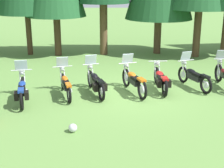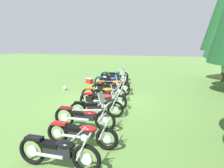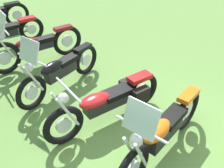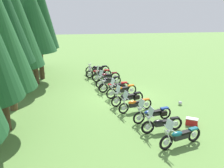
{
  "view_description": "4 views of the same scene",
  "coord_description": "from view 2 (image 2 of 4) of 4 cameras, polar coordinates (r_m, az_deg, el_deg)",
  "views": [
    {
      "loc": [
        -0.73,
        -11.74,
        4.09
      ],
      "look_at": [
        -0.69,
        -0.49,
        0.5
      ],
      "focal_mm": 52.35,
      "sensor_mm": 36.0,
      "label": 1
    },
    {
      "loc": [
        10.6,
        3.95,
        3.05
      ],
      "look_at": [
        -1.9,
        -0.2,
        0.58
      ],
      "focal_mm": 35.91,
      "sensor_mm": 36.0,
      "label": 2
    },
    {
      "loc": [
        -1.94,
        2.17,
        3.29
      ],
      "look_at": [
        1.44,
        0.06,
        0.54
      ],
      "focal_mm": 43.43,
      "sensor_mm": 36.0,
      "label": 3
    },
    {
      "loc": [
        -15.63,
        2.86,
        5.94
      ],
      "look_at": [
        0.03,
        0.68,
        0.97
      ],
      "focal_mm": 40.02,
      "sensor_mm": 36.0,
      "label": 4
    }
  ],
  "objects": [
    {
      "name": "motorcycle_7",
      "position": [
        9.13,
        -3.7,
        -5.86
      ],
      "size": [
        1.04,
        2.09,
        1.35
      ],
      "rotation": [
        0.0,
        0.0,
        1.95
      ],
      "color": "black",
      "rests_on": "ground_plane"
    },
    {
      "name": "ground_plane",
      "position": [
        11.72,
        -1.99,
        -4.46
      ],
      "size": [
        80.0,
        80.0,
        0.0
      ],
      "primitive_type": "plane",
      "color": "#608C42"
    },
    {
      "name": "picnic_cooler",
      "position": [
        16.87,
        -5.74,
        0.82
      ],
      "size": [
        0.59,
        0.67,
        0.38
      ],
      "color": "red",
      "rests_on": "ground_plane"
    },
    {
      "name": "dropped_helmet",
      "position": [
        14.73,
        -11.87,
        -1.06
      ],
      "size": [
        0.25,
        0.25,
        0.25
      ],
      "primitive_type": "sphere",
      "color": "silver",
      "rests_on": "ground_plane"
    },
    {
      "name": "motorcycle_6",
      "position": [
        10.45,
        -2.58,
        -3.83
      ],
      "size": [
        0.75,
        2.31,
        1.0
      ],
      "rotation": [
        0.0,
        0.0,
        1.63
      ],
      "color": "black",
      "rests_on": "ground_plane"
    },
    {
      "name": "motorcycle_10",
      "position": [
        5.76,
        -13.44,
        -16.23
      ],
      "size": [
        0.68,
        2.2,
        1.02
      ],
      "rotation": [
        0.0,
        0.0,
        1.61
      ],
      "color": "black",
      "rests_on": "ground_plane"
    },
    {
      "name": "motorcycle_2",
      "position": [
        15.5,
        -0.46,
        1.0
      ],
      "size": [
        0.92,
        2.26,
        1.35
      ],
      "rotation": [
        0.0,
        0.0,
        1.8
      ],
      "color": "black",
      "rests_on": "ground_plane"
    },
    {
      "name": "motorcycle_1",
      "position": [
        16.64,
        0.64,
        1.62
      ],
      "size": [
        0.67,
        2.18,
        1.35
      ],
      "rotation": [
        0.0,
        0.0,
        1.69
      ],
      "color": "black",
      "rests_on": "ground_plane"
    },
    {
      "name": "motorcycle_0",
      "position": [
        18.01,
        0.75,
        2.38
      ],
      "size": [
        0.96,
        2.19,
        1.36
      ],
      "rotation": [
        0.0,
        0.0,
        1.88
      ],
      "color": "black",
      "rests_on": "ground_plane"
    },
    {
      "name": "motorcycle_4",
      "position": [
        12.88,
        -0.47,
        -0.9
      ],
      "size": [
        0.97,
        2.2,
        1.36
      ],
      "rotation": [
        0.0,
        0.0,
        1.88
      ],
      "color": "black",
      "rests_on": "ground_plane"
    },
    {
      "name": "motorcycle_5",
      "position": [
        11.51,
        -1.93,
        -2.22
      ],
      "size": [
        0.98,
        2.23,
        1.38
      ],
      "rotation": [
        0.0,
        0.0,
        1.9
      ],
      "color": "black",
      "rests_on": "ground_plane"
    },
    {
      "name": "motorcycle_9",
      "position": [
        6.76,
        -7.69,
        -12.22
      ],
      "size": [
        0.72,
        2.24,
        0.99
      ],
      "rotation": [
        0.0,
        0.0,
        1.62
      ],
      "color": "black",
      "rests_on": "ground_plane"
    },
    {
      "name": "motorcycle_8",
      "position": [
        8.0,
        -6.91,
        -8.26
      ],
      "size": [
        0.62,
        2.3,
        1.39
      ],
      "rotation": [
        0.0,
        0.0,
        1.62
      ],
      "color": "black",
      "rests_on": "ground_plane"
    },
    {
      "name": "motorcycle_3",
      "position": [
        13.97,
        0.25,
        -0.06
      ],
      "size": [
        0.89,
        2.14,
        1.34
      ],
      "rotation": [
        0.0,
        0.0,
        1.85
      ],
      "color": "black",
      "rests_on": "ground_plane"
    }
  ]
}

